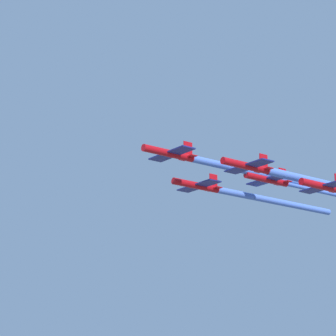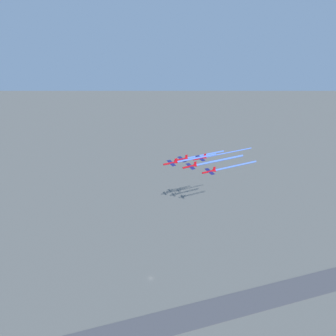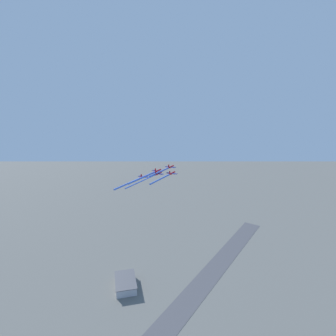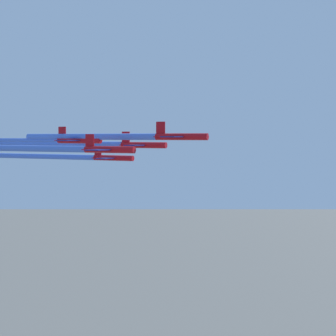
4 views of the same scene
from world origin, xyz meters
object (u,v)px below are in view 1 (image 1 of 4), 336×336
(jet_3, at_px, (324,186))
(jet_2, at_px, (198,185))
(jet_0, at_px, (170,153))
(jet_4, at_px, (268,179))
(jet_1, at_px, (247,166))

(jet_3, bearing_deg, jet_2, 29.54)
(jet_0, distance_m, jet_3, 25.69)
(jet_3, distance_m, jet_4, 13.41)
(jet_2, bearing_deg, jet_3, -150.46)
(jet_2, distance_m, jet_3, 22.21)
(jet_1, height_order, jet_2, jet_1)
(jet_1, bearing_deg, jet_3, -120.47)
(jet_0, height_order, jet_3, jet_0)
(jet_3, height_order, jet_4, jet_4)
(jet_2, height_order, jet_4, jet_4)
(jet_0, distance_m, jet_1, 12.74)
(jet_4, bearing_deg, jet_1, 120.47)
(jet_0, height_order, jet_2, jet_0)
(jet_0, bearing_deg, jet_4, -90.00)
(jet_2, relative_size, jet_4, 1.00)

